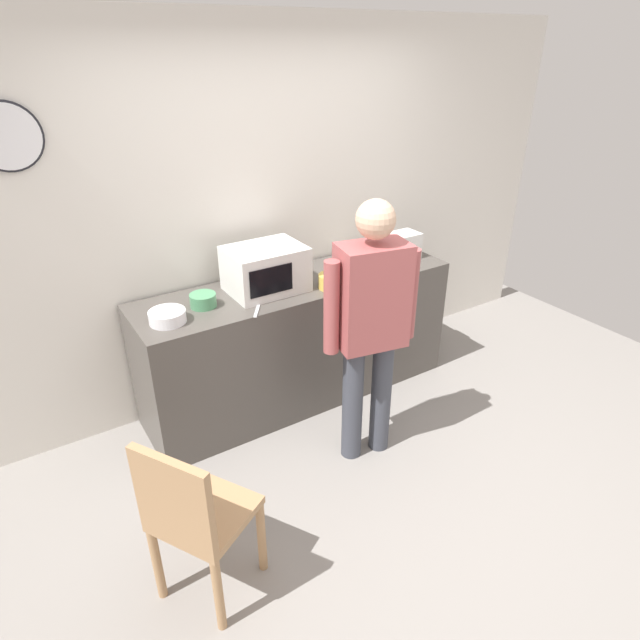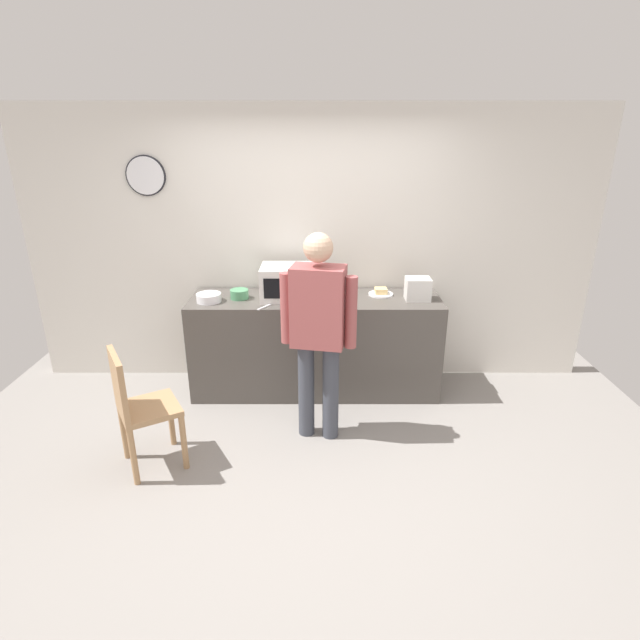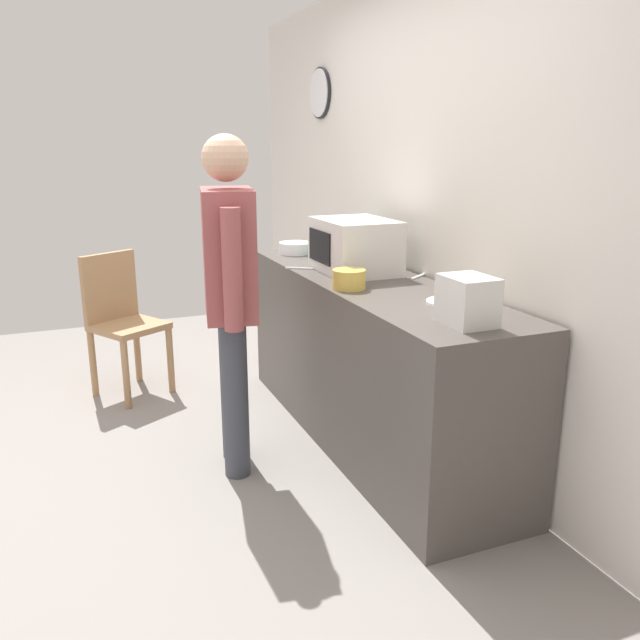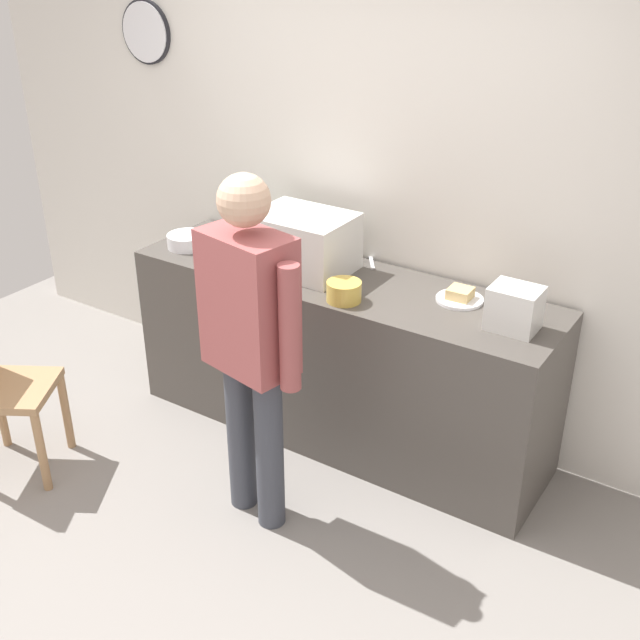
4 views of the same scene
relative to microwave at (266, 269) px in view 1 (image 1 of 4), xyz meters
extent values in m
plane|color=gray|center=(0.20, -1.23, -1.07)|extent=(6.00, 6.00, 0.00)
cube|color=silver|center=(0.20, 0.37, 0.23)|extent=(5.40, 0.10, 2.60)
cylinder|color=white|center=(-1.28, 0.31, 0.91)|extent=(0.33, 0.03, 0.33)
cylinder|color=black|center=(-1.28, 0.31, 0.91)|extent=(0.36, 0.02, 0.36)
cube|color=#4C4742|center=(0.24, -0.01, -0.61)|extent=(2.29, 0.62, 0.92)
cube|color=silver|center=(0.00, 0.00, 0.00)|extent=(0.50, 0.38, 0.30)
cube|color=black|center=(-0.06, -0.19, 0.00)|extent=(0.30, 0.01, 0.18)
cylinder|color=white|center=(0.85, 0.09, -0.14)|extent=(0.23, 0.23, 0.01)
cube|color=#E0BE79|center=(0.85, 0.09, -0.11)|extent=(0.11, 0.11, 0.05)
cylinder|color=#4C8E60|center=(-0.45, -0.01, -0.11)|extent=(0.17, 0.17, 0.08)
cylinder|color=gold|center=(0.38, -0.21, -0.10)|extent=(0.17, 0.17, 0.10)
cylinder|color=white|center=(-0.71, -0.10, -0.11)|extent=(0.22, 0.22, 0.07)
cube|color=silver|center=(1.16, -0.04, -0.05)|extent=(0.22, 0.18, 0.20)
cube|color=silver|center=(-0.20, -0.26, -0.15)|extent=(0.11, 0.15, 0.01)
cube|color=silver|center=(0.26, 0.26, -0.15)|extent=(0.11, 0.15, 0.01)
cylinder|color=#3C3F4A|center=(0.37, -0.82, -0.67)|extent=(0.13, 0.13, 0.81)
cylinder|color=#3C3F4A|center=(0.17, -0.78, -0.67)|extent=(0.13, 0.13, 0.81)
cube|color=#9E4C4C|center=(0.27, -0.80, 0.05)|extent=(0.44, 0.31, 0.62)
cylinder|color=#9E4C4C|center=(0.51, -0.85, 0.02)|extent=(0.09, 0.09, 0.56)
cylinder|color=#9E4C4C|center=(0.02, -0.75, 0.02)|extent=(0.09, 0.09, 0.56)
sphere|color=#D1A889|center=(0.27, -0.80, 0.50)|extent=(0.22, 0.22, 0.22)
cylinder|color=#A87F56|center=(-0.72, -1.24, -0.85)|extent=(0.04, 0.04, 0.45)
cylinder|color=#A87F56|center=(-0.90, -0.94, -0.85)|extent=(0.04, 0.04, 0.45)
cylinder|color=#A87F56|center=(-1.03, -1.42, -0.85)|extent=(0.04, 0.04, 0.45)
cylinder|color=#A87F56|center=(-1.21, -1.11, -0.85)|extent=(0.04, 0.04, 0.45)
cube|color=#A87F56|center=(-0.96, -1.18, -0.60)|extent=(0.55, 0.55, 0.04)
cube|color=#A87F56|center=(-1.12, -1.27, -0.36)|extent=(0.24, 0.37, 0.45)
camera|label=1|loc=(-1.50, -2.99, 1.35)|focal=30.38mm
camera|label=2|loc=(0.28, -4.36, 1.30)|focal=28.19mm
camera|label=3|loc=(3.30, -1.55, 0.58)|focal=36.36mm
camera|label=4|loc=(2.15, -3.13, 1.50)|focal=44.30mm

